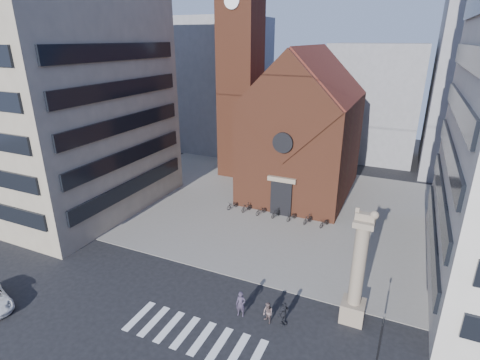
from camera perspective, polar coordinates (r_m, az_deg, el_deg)
name	(u,v)px	position (r m, az deg, el deg)	size (l,w,h in m)	color
ground	(208,306)	(29.60, -4.89, -18.58)	(120.00, 120.00, 0.00)	black
piazza	(286,207)	(44.57, 7.06, -4.18)	(46.00, 30.00, 0.05)	gray
zebra_crossing	(194,335)	(27.46, -7.08, -22.43)	(10.20, 3.20, 0.01)	white
church	(304,131)	(47.50, 9.73, 7.44)	(12.00, 16.65, 18.00)	brown
campanile	(241,62)	(52.48, 0.09, 17.55)	(5.50, 5.50, 31.20)	brown
building_left	(57,94)	(46.74, -26.07, 11.72)	(18.00, 20.00, 26.00)	gray
bg_block_left	(217,85)	(68.03, -3.54, 14.27)	(16.00, 14.00, 22.00)	gray
bg_block_mid	(373,102)	(65.71, 19.64, 11.13)	(14.00, 12.00, 18.00)	gray
lion_column	(357,278)	(27.46, 17.40, -14.13)	(1.63, 1.60, 8.68)	gray
traffic_light	(380,342)	(24.96, 20.56, -22.08)	(0.13, 0.16, 4.30)	black
pedestrian_0	(241,304)	(28.12, 0.13, -18.38)	(0.72, 0.47, 1.96)	#372E41
pedestrian_1	(268,313)	(27.74, 4.26, -19.56)	(0.79, 0.61, 1.62)	#645150
pedestrian_2	(284,314)	(27.62, 6.65, -19.58)	(1.07, 0.45, 1.83)	black
scooter_0	(233,205)	(43.74, -1.14, -3.83)	(0.60, 1.72, 0.91)	black
scooter_1	(247,207)	(43.04, 1.02, -4.18)	(0.47, 1.67, 1.01)	black
scooter_2	(261,210)	(42.46, 3.25, -4.66)	(0.60, 1.72, 0.91)	black
scooter_3	(276,213)	(41.89, 5.55, -5.02)	(0.47, 1.67, 1.01)	black
scooter_4	(292,216)	(41.44, 7.91, -5.51)	(0.60, 1.72, 0.91)	black
scooter_5	(308,219)	(41.02, 10.32, -5.87)	(0.47, 1.67, 1.01)	black
scooter_6	(325,223)	(40.72, 12.77, -6.35)	(0.60, 1.72, 0.91)	black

